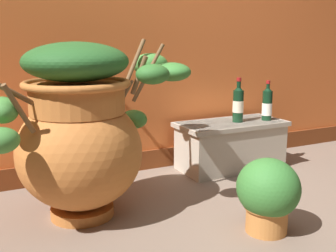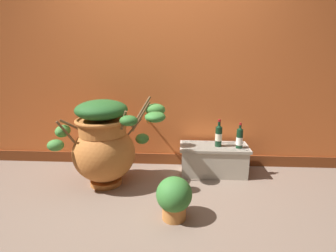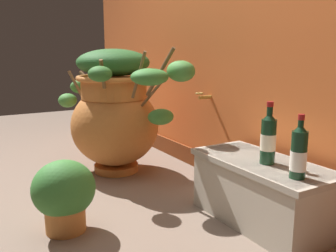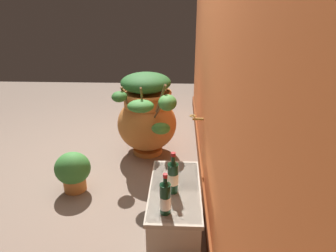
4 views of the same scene
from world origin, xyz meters
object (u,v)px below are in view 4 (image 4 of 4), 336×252
at_px(terracotta_urn, 147,114).
at_px(wine_bottle_middle, 173,176).
at_px(wine_bottle_left, 165,197).
at_px(potted_shrub, 73,171).

distance_m(terracotta_urn, wine_bottle_middle, 1.22).
bearing_deg(wine_bottle_middle, wine_bottle_left, -10.58).
height_order(terracotta_urn, wine_bottle_left, terracotta_urn).
bearing_deg(wine_bottle_left, potted_shrub, -128.82).
bearing_deg(wine_bottle_middle, potted_shrub, -117.40).
relative_size(wine_bottle_left, wine_bottle_middle, 0.92).
height_order(terracotta_urn, potted_shrub, terracotta_urn).
distance_m(wine_bottle_middle, potted_shrub, 1.03).
bearing_deg(wine_bottle_middle, terracotta_urn, -165.22).
height_order(wine_bottle_left, potted_shrub, wine_bottle_left).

